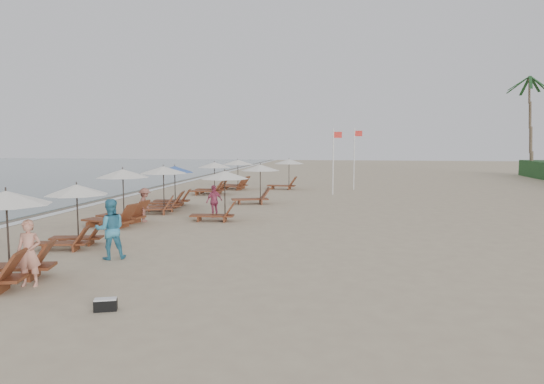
% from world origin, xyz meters
% --- Properties ---
extents(ground, '(160.00, 160.00, 0.00)m').
position_xyz_m(ground, '(0.00, 0.00, 0.00)').
color(ground, tan).
rests_on(ground, ground).
extents(wet_sand_band, '(3.20, 140.00, 0.01)m').
position_xyz_m(wet_sand_band, '(-12.50, 10.00, 0.00)').
color(wet_sand_band, '#6B5E4C').
rests_on(wet_sand_band, ground).
extents(foam_line, '(0.50, 140.00, 0.02)m').
position_xyz_m(foam_line, '(-11.20, 10.00, 0.01)').
color(foam_line, white).
rests_on(foam_line, ground).
extents(lounger_station_1, '(2.35, 2.06, 2.12)m').
position_xyz_m(lounger_station_1, '(-6.06, 0.10, 1.11)').
color(lounger_station_1, brown).
rests_on(lounger_station_1, ground).
extents(lounger_station_2, '(2.78, 2.46, 2.38)m').
position_xyz_m(lounger_station_2, '(-6.65, 4.58, 1.07)').
color(lounger_station_2, brown).
rests_on(lounger_station_2, ground).
extents(lounger_station_3, '(2.71, 2.42, 2.31)m').
position_xyz_m(lounger_station_3, '(-6.28, 8.42, 1.18)').
color(lounger_station_3, brown).
rests_on(lounger_station_3, ground).
extents(lounger_station_4, '(2.52, 2.08, 2.21)m').
position_xyz_m(lounger_station_4, '(-6.58, 10.79, 1.04)').
color(lounger_station_4, brown).
rests_on(lounger_station_4, ground).
extents(lounger_station_5, '(2.66, 2.27, 2.15)m').
position_xyz_m(lounger_station_5, '(-6.16, 17.23, 1.04)').
color(lounger_station_5, brown).
rests_on(lounger_station_5, ground).
extents(lounger_station_6, '(2.74, 2.40, 2.18)m').
position_xyz_m(lounger_station_6, '(-5.40, 20.97, 1.10)').
color(lounger_station_6, brown).
rests_on(lounger_station_6, ground).
extents(inland_station_0, '(2.68, 2.24, 2.22)m').
position_xyz_m(inland_station_0, '(-2.68, 6.43, 1.39)').
color(inland_station_0, brown).
rests_on(inland_station_0, ground).
extents(inland_station_1, '(2.81, 2.24, 2.22)m').
position_xyz_m(inland_station_1, '(-2.27, 12.78, 1.32)').
color(inland_station_1, brown).
rests_on(inland_station_1, ground).
extents(inland_station_2, '(2.77, 2.24, 2.22)m').
position_xyz_m(inland_station_2, '(-1.73, 21.72, 1.33)').
color(inland_station_2, brown).
rests_on(inland_station_2, ground).
extents(beachgoer_near, '(0.65, 0.48, 1.65)m').
position_xyz_m(beachgoer_near, '(-4.63, -4.28, 0.82)').
color(beachgoer_near, tan).
rests_on(beachgoer_near, ground).
extents(beachgoer_mid_a, '(1.11, 1.03, 1.82)m').
position_xyz_m(beachgoer_mid_a, '(-4.02, -1.28, 0.91)').
color(beachgoer_mid_a, teal).
rests_on(beachgoer_mid_a, ground).
extents(beachgoer_mid_b, '(0.73, 1.06, 1.50)m').
position_xyz_m(beachgoer_mid_b, '(-5.86, 5.62, 0.75)').
color(beachgoer_mid_b, '#8B5346').
rests_on(beachgoer_mid_b, ground).
extents(beachgoer_far_a, '(0.84, 0.93, 1.51)m').
position_xyz_m(beachgoer_far_a, '(-3.19, 7.39, 0.76)').
color(beachgoer_far_a, '#C24D74').
rests_on(beachgoer_far_a, ground).
extents(duffel_bag, '(0.52, 0.38, 0.26)m').
position_xyz_m(duffel_bag, '(-1.93, -5.70, 0.13)').
color(duffel_bag, black).
rests_on(duffel_bag, ground).
extents(flag_pole_near, '(0.59, 0.08, 4.36)m').
position_xyz_m(flag_pole_near, '(1.94, 18.34, 2.42)').
color(flag_pole_near, silver).
rests_on(flag_pole_near, ground).
extents(flag_pole_far, '(0.60, 0.08, 4.50)m').
position_xyz_m(flag_pole_far, '(3.32, 21.91, 2.49)').
color(flag_pole_far, silver).
rests_on(flag_pole_far, ground).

